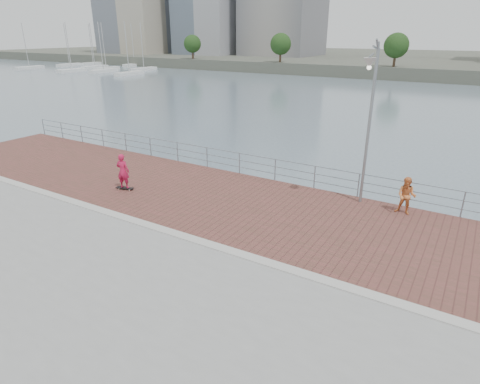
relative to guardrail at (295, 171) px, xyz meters
The scene contains 12 objects.
water 7.50m from the guardrail, 90.00° to the right, with size 400.00×400.00×0.00m, color slate.
seawall 12.12m from the guardrail, 90.00° to the right, with size 40.00×24.00×2.00m, color gray.
brick_lane 3.47m from the guardrail, 90.00° to the right, with size 40.00×6.80×0.02m, color brown.
curb 7.03m from the guardrail, 90.00° to the right, with size 40.00×0.40×0.06m, color #B7B5AD.
far_shore 115.51m from the guardrail, 90.00° to the left, with size 320.00×95.00×2.50m, color #4C5142.
guardrail is the anchor object (origin of this frame).
street_lamp 5.15m from the guardrail, 16.04° to the right, with size 0.46×1.34×6.32m.
skateboard 8.03m from the guardrail, 143.39° to the right, with size 0.87×0.46×0.10m.
skateboarder 8.01m from the guardrail, 143.39° to the right, with size 0.60×0.39×1.63m, color #BF1944.
bystander 5.26m from the guardrail, ahead, with size 0.75×0.58×1.54m, color #E28242.
shoreline_trees 70.57m from the guardrail, 96.65° to the left, with size 109.55×4.77×6.36m.
marina 97.96m from the guardrail, 145.13° to the left, with size 35.64×28.40×11.11m.
Camera 1 is at (7.21, -9.83, 6.82)m, focal length 30.00 mm.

